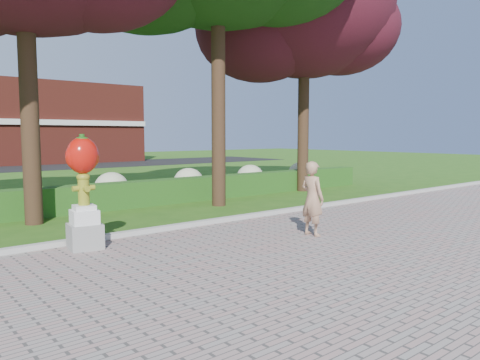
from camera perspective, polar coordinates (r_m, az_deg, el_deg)
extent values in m
plane|color=#2A5816|center=(8.67, 0.94, -9.56)|extent=(100.00, 100.00, 0.00)
cube|color=gray|center=(6.34, 26.17, -15.69)|extent=(40.00, 14.00, 0.04)
cube|color=#ADADA5|center=(11.04, -9.30, -5.94)|extent=(40.00, 0.18, 0.15)
cube|color=#1A4A15|center=(14.54, -17.34, -2.06)|extent=(24.00, 0.70, 0.80)
ellipsoid|color=#A3A57E|center=(15.83, -15.39, -0.86)|extent=(1.10, 1.10, 0.99)
ellipsoid|color=#A3A57E|center=(17.27, -6.28, -0.18)|extent=(1.10, 1.10, 0.99)
ellipsoid|color=#A3A57E|center=(19.08, 1.26, 0.39)|extent=(1.10, 1.10, 0.99)
ellipsoid|color=#A3A57E|center=(21.16, 7.41, 0.85)|extent=(1.10, 1.10, 0.99)
cube|color=maroon|center=(42.55, -21.38, 6.41)|extent=(12.00, 8.00, 6.40)
cylinder|color=black|center=(12.85, -24.31, 8.71)|extent=(0.44, 0.44, 6.16)
cylinder|color=black|center=(14.92, -2.65, 10.84)|extent=(0.44, 0.44, 7.28)
cylinder|color=black|center=(18.98, 7.73, 7.54)|extent=(0.44, 0.44, 5.88)
ellipsoid|color=black|center=(19.64, 7.91, 20.50)|extent=(7.39, 6.72, 5.71)
ellipsoid|color=black|center=(18.90, 2.49, 17.87)|extent=(5.04, 5.04, 4.03)
ellipsoid|color=black|center=(20.13, 12.23, 17.60)|extent=(4.62, 4.62, 3.70)
cube|color=gray|center=(9.69, -18.36, -6.51)|extent=(0.68, 0.68, 0.49)
cube|color=silver|center=(9.62, -18.43, -4.29)|extent=(0.55, 0.55, 0.27)
cube|color=silver|center=(9.59, -18.46, -3.20)|extent=(0.44, 0.44, 0.10)
cylinder|color=olive|center=(9.55, -18.52, -1.29)|extent=(0.21, 0.21, 0.55)
ellipsoid|color=olive|center=(9.52, -18.57, 0.34)|extent=(0.25, 0.25, 0.18)
cylinder|color=olive|center=(9.49, -19.41, -1.00)|extent=(0.12, 0.11, 0.11)
cylinder|color=olive|center=(9.60, -17.67, -0.88)|extent=(0.12, 0.11, 0.11)
cylinder|color=olive|center=(9.40, -18.21, -1.02)|extent=(0.12, 0.12, 0.12)
cylinder|color=olive|center=(9.51, -18.59, 0.81)|extent=(0.08, 0.08, 0.05)
ellipsoid|color=#B71209|center=(9.49, -18.65, 2.86)|extent=(0.61, 0.55, 0.71)
ellipsoid|color=#B71209|center=(9.43, -19.64, 2.70)|extent=(0.30, 0.30, 0.45)
ellipsoid|color=#B71209|center=(9.56, -17.66, 2.79)|extent=(0.30, 0.30, 0.45)
cylinder|color=#1D5613|center=(9.48, -18.72, 4.98)|extent=(0.10, 0.10, 0.12)
ellipsoid|color=#1D5613|center=(9.48, -18.71, 4.80)|extent=(0.23, 0.23, 0.08)
imported|color=tan|center=(10.42, 8.81, -2.23)|extent=(0.40, 0.60, 1.64)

